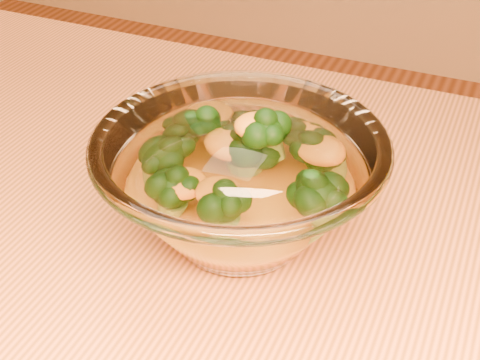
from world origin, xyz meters
TOP-DOWN VIEW (x-y plane):
  - glass_bowl at (-0.05, 0.11)m, footprint 0.20×0.20m
  - cheese_sauce at (-0.05, 0.11)m, footprint 0.11×0.11m
  - broccoli_heap at (-0.05, 0.12)m, footprint 0.14×0.12m

SIDE VIEW (x-z plane):
  - cheese_sauce at x=-0.05m, z-range 0.76..0.79m
  - glass_bowl at x=-0.05m, z-range 0.75..0.84m
  - broccoli_heap at x=-0.05m, z-range 0.77..0.84m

